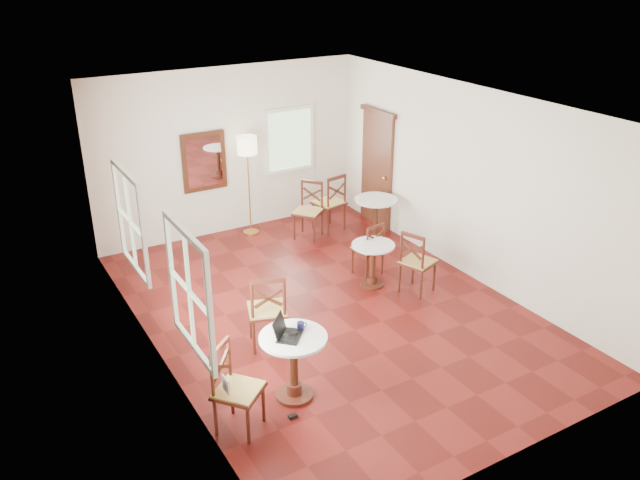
{
  "coord_description": "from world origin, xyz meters",
  "views": [
    {
      "loc": [
        -4.31,
        -7.02,
        4.81
      ],
      "look_at": [
        0.0,
        0.3,
        1.0
      ],
      "focal_mm": 36.58,
      "sensor_mm": 36.0,
      "label": 1
    }
  ],
  "objects_px": {
    "cafe_table_near": "(294,360)",
    "mouse": "(293,335)",
    "chair_mid_a": "(369,249)",
    "chair_mid_b": "(417,262)",
    "water_glass": "(286,339)",
    "navy_mug": "(301,326)",
    "chair_back_a": "(330,202)",
    "chair_back_b": "(309,210)",
    "cafe_table_mid": "(373,260)",
    "chair_near_a": "(267,310)",
    "floor_lamp": "(247,152)",
    "power_adapter": "(293,416)",
    "chair_near_b": "(236,389)",
    "cafe_table_back": "(375,215)",
    "laptop": "(285,332)"
  },
  "relations": [
    {
      "from": "mouse",
      "to": "cafe_table_back",
      "type": "bearing_deg",
      "value": 19.58
    },
    {
      "from": "chair_mid_b",
      "to": "chair_back_b",
      "type": "height_order",
      "value": "chair_back_b"
    },
    {
      "from": "chair_mid_b",
      "to": "chair_near_b",
      "type": "bearing_deg",
      "value": 92.55
    },
    {
      "from": "cafe_table_mid",
      "to": "chair_near_a",
      "type": "xyz_separation_m",
      "value": [
        -2.15,
        -0.71,
        0.1
      ]
    },
    {
      "from": "chair_back_a",
      "to": "navy_mug",
      "type": "relative_size",
      "value": 8.8
    },
    {
      "from": "chair_near_a",
      "to": "laptop",
      "type": "xyz_separation_m",
      "value": [
        -0.29,
        -1.07,
        0.35
      ]
    },
    {
      "from": "cafe_table_near",
      "to": "navy_mug",
      "type": "bearing_deg",
      "value": 28.58
    },
    {
      "from": "chair_mid_b",
      "to": "laptop",
      "type": "xyz_separation_m",
      "value": [
        -2.89,
        -1.27,
        0.38
      ]
    },
    {
      "from": "chair_mid_b",
      "to": "water_glass",
      "type": "relative_size",
      "value": 10.03
    },
    {
      "from": "cafe_table_back",
      "to": "mouse",
      "type": "height_order",
      "value": "mouse"
    },
    {
      "from": "chair_near_a",
      "to": "laptop",
      "type": "bearing_deg",
      "value": 93.91
    },
    {
      "from": "chair_near_b",
      "to": "navy_mug",
      "type": "xyz_separation_m",
      "value": [
        0.93,
        0.24,
        0.36
      ]
    },
    {
      "from": "cafe_table_near",
      "to": "mouse",
      "type": "relative_size",
      "value": 7.62
    },
    {
      "from": "cafe_table_back",
      "to": "water_glass",
      "type": "xyz_separation_m",
      "value": [
        -3.5,
        -3.27,
        0.38
      ]
    },
    {
      "from": "chair_back_a",
      "to": "laptop",
      "type": "bearing_deg",
      "value": 42.13
    },
    {
      "from": "chair_mid_b",
      "to": "power_adapter",
      "type": "bearing_deg",
      "value": 98.86
    },
    {
      "from": "navy_mug",
      "to": "water_glass",
      "type": "xyz_separation_m",
      "value": [
        -0.27,
        -0.15,
        0.0
      ]
    },
    {
      "from": "chair_back_a",
      "to": "chair_back_b",
      "type": "bearing_deg",
      "value": -2.16
    },
    {
      "from": "cafe_table_near",
      "to": "cafe_table_back",
      "type": "bearing_deg",
      "value": 43.47
    },
    {
      "from": "water_glass",
      "to": "power_adapter",
      "type": "distance_m",
      "value": 0.9
    },
    {
      "from": "cafe_table_near",
      "to": "chair_back_b",
      "type": "relative_size",
      "value": 0.81
    },
    {
      "from": "chair_near_a",
      "to": "power_adapter",
      "type": "bearing_deg",
      "value": 93.02
    },
    {
      "from": "cafe_table_back",
      "to": "laptop",
      "type": "height_order",
      "value": "laptop"
    },
    {
      "from": "chair_mid_a",
      "to": "water_glass",
      "type": "xyz_separation_m",
      "value": [
        -2.66,
        -2.24,
        0.43
      ]
    },
    {
      "from": "chair_mid_a",
      "to": "chair_mid_b",
      "type": "xyz_separation_m",
      "value": [
        0.29,
        -0.86,
        0.05
      ]
    },
    {
      "from": "chair_mid_a",
      "to": "laptop",
      "type": "relative_size",
      "value": 2.1
    },
    {
      "from": "chair_mid_b",
      "to": "navy_mug",
      "type": "relative_size",
      "value": 8.1
    },
    {
      "from": "chair_back_a",
      "to": "floor_lamp",
      "type": "bearing_deg",
      "value": -35.24
    },
    {
      "from": "chair_back_b",
      "to": "cafe_table_back",
      "type": "bearing_deg",
      "value": 11.9
    },
    {
      "from": "chair_back_a",
      "to": "laptop",
      "type": "height_order",
      "value": "chair_back_a"
    },
    {
      "from": "cafe_table_mid",
      "to": "floor_lamp",
      "type": "relative_size",
      "value": 0.38
    },
    {
      "from": "chair_near_a",
      "to": "floor_lamp",
      "type": "bearing_deg",
      "value": -92.5
    },
    {
      "from": "cafe_table_near",
      "to": "navy_mug",
      "type": "xyz_separation_m",
      "value": [
        0.14,
        0.08,
        0.36
      ]
    },
    {
      "from": "cafe_table_near",
      "to": "navy_mug",
      "type": "relative_size",
      "value": 6.63
    },
    {
      "from": "chair_near_a",
      "to": "floor_lamp",
      "type": "distance_m",
      "value": 3.92
    },
    {
      "from": "chair_near_b",
      "to": "chair_back_b",
      "type": "relative_size",
      "value": 1.0
    },
    {
      "from": "chair_mid_a",
      "to": "power_adapter",
      "type": "xyz_separation_m",
      "value": [
        -2.73,
        -2.51,
        -0.43
      ]
    },
    {
      "from": "chair_mid_b",
      "to": "laptop",
      "type": "bearing_deg",
      "value": 93.93
    },
    {
      "from": "cafe_table_near",
      "to": "chair_mid_b",
      "type": "xyz_separation_m",
      "value": [
        2.82,
        1.32,
        -0.01
      ]
    },
    {
      "from": "cafe_table_near",
      "to": "chair_back_a",
      "type": "height_order",
      "value": "chair_back_a"
    },
    {
      "from": "chair_mid_a",
      "to": "chair_back_a",
      "type": "distance_m",
      "value": 1.91
    },
    {
      "from": "chair_mid_a",
      "to": "laptop",
      "type": "height_order",
      "value": "laptop"
    },
    {
      "from": "laptop",
      "to": "navy_mug",
      "type": "xyz_separation_m",
      "value": [
        0.22,
        0.03,
        -0.01
      ]
    },
    {
      "from": "cafe_table_back",
      "to": "cafe_table_near",
      "type": "bearing_deg",
      "value": -136.53
    },
    {
      "from": "chair_mid_b",
      "to": "floor_lamp",
      "type": "distance_m",
      "value": 3.69
    },
    {
      "from": "chair_near_a",
      "to": "chair_back_b",
      "type": "distance_m",
      "value": 3.61
    },
    {
      "from": "navy_mug",
      "to": "mouse",
      "type": "bearing_deg",
      "value": -152.0
    },
    {
      "from": "power_adapter",
      "to": "chair_near_a",
      "type": "bearing_deg",
      "value": 74.03
    },
    {
      "from": "cafe_table_near",
      "to": "chair_back_b",
      "type": "bearing_deg",
      "value": 58.31
    },
    {
      "from": "water_glass",
      "to": "navy_mug",
      "type": "bearing_deg",
      "value": 28.32
    }
  ]
}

